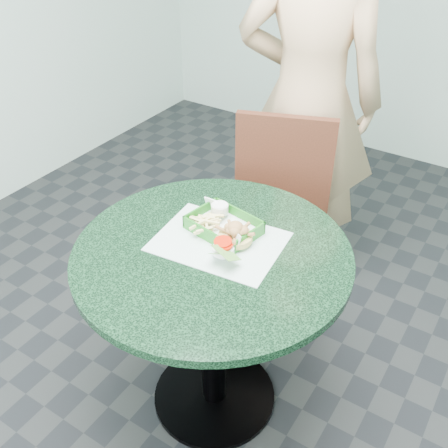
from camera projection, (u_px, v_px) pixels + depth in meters
The scene contains 10 objects.
floor at pixel (215, 396), 2.17m from camera, with size 4.00×5.00×0.02m, color #303335.
cafe_table at pixel (213, 293), 1.83m from camera, with size 0.93×0.93×0.75m.
dining_chair at pixel (270, 206), 2.36m from camera, with size 0.44×0.44×0.93m.
diner_person at pixel (312, 56), 2.25m from camera, with size 0.82×0.54×2.25m, color tan.
placemat at pixel (219, 246), 1.77m from camera, with size 0.42×0.31×0.00m, color silver.
food_basket at pixel (224, 232), 1.81m from camera, with size 0.23×0.17×0.05m.
crab_sandwich at pixel (239, 235), 1.74m from camera, with size 0.12×0.12×0.07m.
fries_pile at pixel (205, 228), 1.79m from camera, with size 0.10×0.11×0.04m, color #E5D783, non-canonical shape.
sauce_ramekin at pixel (216, 213), 1.84m from camera, with size 0.06×0.06×0.03m.
garnish_cup at pixel (231, 253), 1.68m from camera, with size 0.10×0.10×0.04m.
Camera 1 is at (0.77, -1.11, 1.84)m, focal length 42.00 mm.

